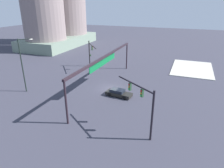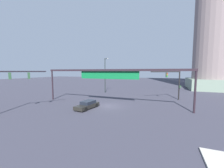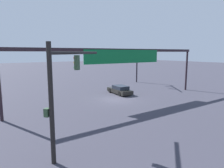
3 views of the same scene
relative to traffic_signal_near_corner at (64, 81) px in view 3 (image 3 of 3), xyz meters
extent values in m
plane|color=#353542|center=(-10.45, -9.22, -4.22)|extent=(209.33, 209.33, 0.00)
cylinder|color=black|center=(1.11, 0.93, -1.04)|extent=(0.25, 0.25, 6.35)
cylinder|color=black|center=(-1.52, -1.24, 1.57)|extent=(5.38, 4.49, 0.19)
cube|color=#2D4930|center=(-1.35, -1.09, 0.95)|extent=(0.41, 0.40, 0.95)
cylinder|color=red|center=(-1.24, -1.22, 1.25)|extent=(0.19, 0.17, 0.20)
cylinder|color=orange|center=(-1.24, -1.22, 0.95)|extent=(0.19, 0.17, 0.20)
cylinder|color=green|center=(-1.24, -1.22, 0.65)|extent=(0.19, 0.17, 0.20)
cube|color=#2D4930|center=(1.28, 0.73, -1.46)|extent=(0.38, 0.38, 0.44)
cylinder|color=black|center=(-22.75, -19.13, -1.10)|extent=(0.25, 0.25, 6.23)
cylinder|color=black|center=(-20.84, -16.51, 1.64)|extent=(3.96, 5.35, 0.19)
cube|color=#25462B|center=(-21.64, -17.60, 1.02)|extent=(0.40, 0.41, 0.95)
cylinder|color=red|center=(-21.77, -17.51, 1.32)|extent=(0.17, 0.20, 0.20)
cylinder|color=orange|center=(-21.77, -17.51, 1.02)|extent=(0.17, 0.20, 0.20)
cylinder|color=green|center=(-21.77, -17.51, 0.72)|extent=(0.17, 0.20, 0.20)
cube|color=#25462B|center=(-20.31, -15.77, 1.02)|extent=(0.40, 0.41, 0.95)
cylinder|color=red|center=(-20.44, -15.68, 1.32)|extent=(0.17, 0.20, 0.20)
cylinder|color=orange|center=(-20.44, -15.68, 1.02)|extent=(0.17, 0.20, 0.20)
cylinder|color=green|center=(-20.44, -15.68, 0.72)|extent=(0.17, 0.20, 0.20)
cylinder|color=black|center=(-23.28, -8.31, -1.27)|extent=(0.28, 0.28, 5.90)
cube|color=black|center=(-10.45, -8.31, 1.86)|extent=(26.07, 0.35, 0.35)
cube|color=#0D6633|center=(-10.87, -8.10, 1.12)|extent=(10.84, 0.08, 1.57)
cube|color=black|center=(-12.93, -11.77, -3.78)|extent=(2.23, 4.63, 0.55)
cube|color=black|center=(-12.89, -11.50, -3.26)|extent=(1.77, 2.48, 0.50)
cylinder|color=black|center=(-12.29, -13.23, -3.90)|extent=(0.29, 0.66, 0.64)
cylinder|color=black|center=(-13.88, -13.05, -3.90)|extent=(0.29, 0.66, 0.64)
cylinder|color=black|center=(-11.97, -10.49, -3.90)|extent=(0.29, 0.66, 0.64)
cylinder|color=black|center=(-13.56, -10.30, -3.90)|extent=(0.29, 0.66, 0.64)
camera|label=1|loc=(-42.29, -21.97, 10.53)|focal=32.22mm
camera|label=2|loc=(-1.46, -30.27, 1.68)|focal=22.16mm
camera|label=3|loc=(4.43, 11.00, 1.60)|focal=32.99mm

